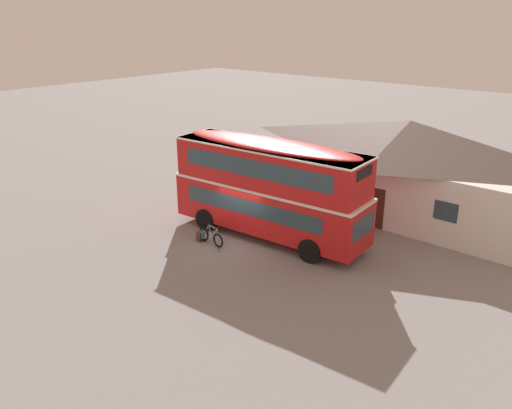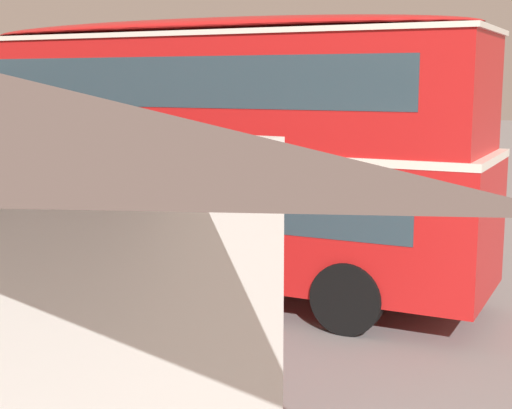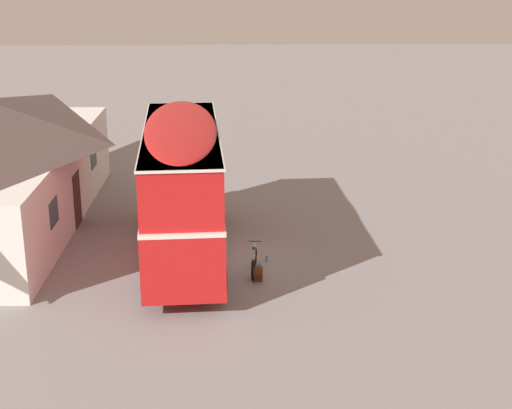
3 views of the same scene
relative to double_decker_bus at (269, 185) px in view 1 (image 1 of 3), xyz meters
name	(u,v)px [view 1 (image 1 of 3)]	position (x,y,z in m)	size (l,w,h in m)	color
ground_plane	(240,241)	(-0.70, -1.31, -2.64)	(120.00, 120.00, 0.00)	gray
double_decker_bus	(269,185)	(0.00, 0.00, 0.00)	(9.94, 3.12, 4.79)	black
touring_bicycle	(210,236)	(-1.62, -2.44, -2.27)	(1.72, 0.46, 0.98)	black
backpack_on_ground	(200,236)	(-2.18, -2.53, -2.36)	(0.32, 0.31, 0.54)	#592D19
water_bottle_blue_sports	(218,250)	(-0.63, -2.88, -2.54)	(0.07, 0.07, 0.23)	#338CBF
pub_building	(406,166)	(3.37, 7.59, -0.10)	(14.87, 7.19, 4.99)	silver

